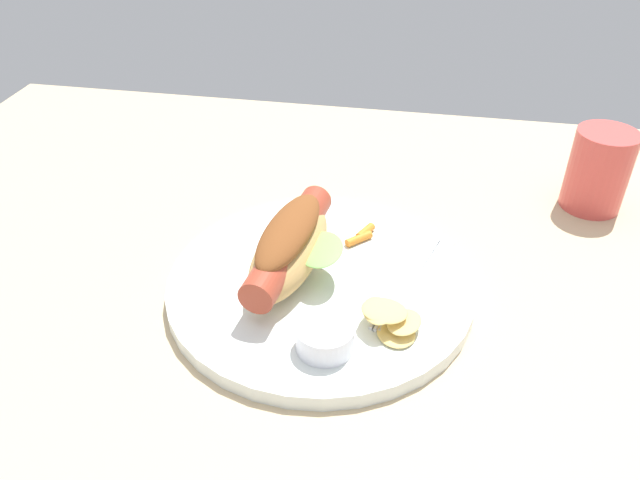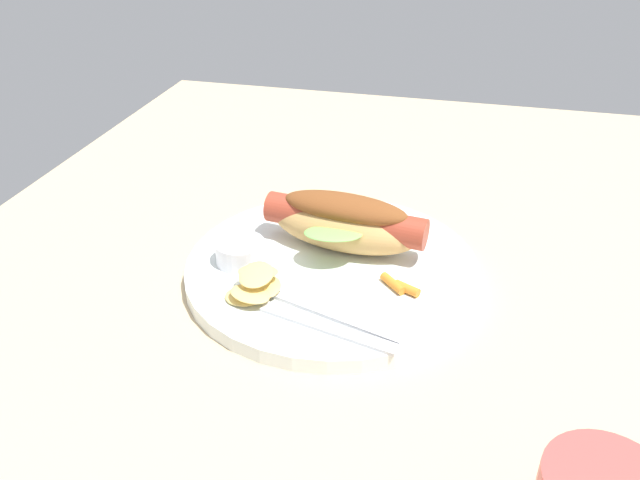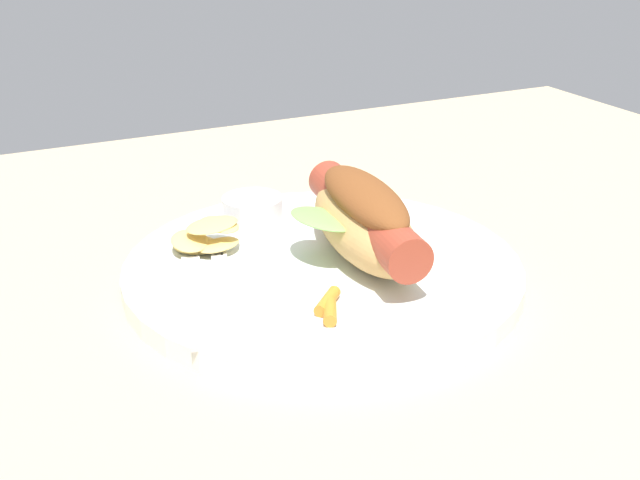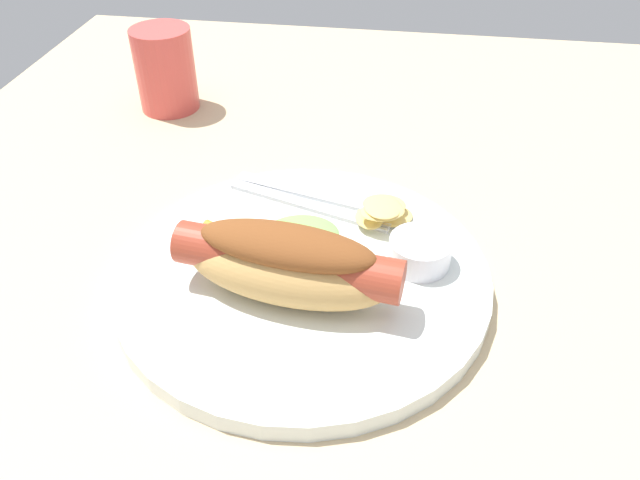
{
  "view_description": "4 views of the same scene",
  "coord_description": "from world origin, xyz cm",
  "px_view_note": "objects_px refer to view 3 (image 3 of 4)",
  "views": [
    {
      "loc": [
        8.69,
        -48.01,
        40.88
      ],
      "look_at": [
        -0.25,
        0.51,
        5.49
      ],
      "focal_mm": 34.81,
      "sensor_mm": 36.0,
      "label": 1
    },
    {
      "loc": [
        55.11,
        11.77,
        38.15
      ],
      "look_at": [
        1.54,
        -1.52,
        5.1
      ],
      "focal_mm": 36.09,
      "sensor_mm": 36.0,
      "label": 2
    },
    {
      "loc": [
        24.41,
        49.6,
        28.06
      ],
      "look_at": [
        0.82,
        0.64,
        4.0
      ],
      "focal_mm": 44.91,
      "sensor_mm": 36.0,
      "label": 3
    },
    {
      "loc": [
        -38.04,
        -7.84,
        35.28
      ],
      "look_at": [
        0.73,
        -1.88,
        4.16
      ],
      "focal_mm": 35.08,
      "sensor_mm": 36.0,
      "label": 4
    }
  ],
  "objects_px": {
    "sauce_ramekin": "(253,210)",
    "chips_pile": "(206,236)",
    "fork": "(221,289)",
    "plate": "(327,269)",
    "hot_dog": "(362,217)",
    "knife": "(196,299)",
    "carrot_garnish": "(329,306)"
  },
  "relations": [
    {
      "from": "hot_dog",
      "to": "knife",
      "type": "height_order",
      "value": "hot_dog"
    },
    {
      "from": "sauce_ramekin",
      "to": "carrot_garnish",
      "type": "distance_m",
      "value": 0.17
    },
    {
      "from": "hot_dog",
      "to": "carrot_garnish",
      "type": "bearing_deg",
      "value": 145.53
    },
    {
      "from": "plate",
      "to": "knife",
      "type": "bearing_deg",
      "value": 10.32
    },
    {
      "from": "hot_dog",
      "to": "fork",
      "type": "bearing_deg",
      "value": 102.27
    },
    {
      "from": "sauce_ramekin",
      "to": "chips_pile",
      "type": "relative_size",
      "value": 0.83
    },
    {
      "from": "knife",
      "to": "carrot_garnish",
      "type": "relative_size",
      "value": 3.19
    },
    {
      "from": "fork",
      "to": "knife",
      "type": "bearing_deg",
      "value": 125.04
    },
    {
      "from": "plate",
      "to": "knife",
      "type": "distance_m",
      "value": 0.11
    },
    {
      "from": "plate",
      "to": "hot_dog",
      "type": "distance_m",
      "value": 0.05
    },
    {
      "from": "plate",
      "to": "chips_pile",
      "type": "xyz_separation_m",
      "value": [
        0.08,
        -0.06,
        0.02
      ]
    },
    {
      "from": "chips_pile",
      "to": "carrot_garnish",
      "type": "relative_size",
      "value": 1.46
    },
    {
      "from": "hot_dog",
      "to": "sauce_ramekin",
      "type": "height_order",
      "value": "hot_dog"
    },
    {
      "from": "hot_dog",
      "to": "sauce_ramekin",
      "type": "relative_size",
      "value": 3.47
    },
    {
      "from": "carrot_garnish",
      "to": "knife",
      "type": "bearing_deg",
      "value": -35.39
    },
    {
      "from": "hot_dog",
      "to": "fork",
      "type": "xyz_separation_m",
      "value": [
        0.12,
        0.01,
        -0.03
      ]
    },
    {
      "from": "fork",
      "to": "sauce_ramekin",
      "type": "bearing_deg",
      "value": -14.08
    },
    {
      "from": "hot_dog",
      "to": "chips_pile",
      "type": "distance_m",
      "value": 0.12
    },
    {
      "from": "plate",
      "to": "carrot_garnish",
      "type": "height_order",
      "value": "carrot_garnish"
    },
    {
      "from": "hot_dog",
      "to": "chips_pile",
      "type": "height_order",
      "value": "hot_dog"
    },
    {
      "from": "plate",
      "to": "hot_dog",
      "type": "height_order",
      "value": "hot_dog"
    },
    {
      "from": "fork",
      "to": "chips_pile",
      "type": "height_order",
      "value": "chips_pile"
    },
    {
      "from": "sauce_ramekin",
      "to": "hot_dog",
      "type": "bearing_deg",
      "value": 118.58
    },
    {
      "from": "chips_pile",
      "to": "hot_dog",
      "type": "bearing_deg",
      "value": 149.22
    },
    {
      "from": "plate",
      "to": "fork",
      "type": "height_order",
      "value": "fork"
    },
    {
      "from": "fork",
      "to": "chips_pile",
      "type": "relative_size",
      "value": 2.56
    },
    {
      "from": "sauce_ramekin",
      "to": "knife",
      "type": "bearing_deg",
      "value": 52.5
    },
    {
      "from": "knife",
      "to": "carrot_garnish",
      "type": "distance_m",
      "value": 0.09
    },
    {
      "from": "carrot_garnish",
      "to": "hot_dog",
      "type": "bearing_deg",
      "value": -131.85
    },
    {
      "from": "sauce_ramekin",
      "to": "fork",
      "type": "bearing_deg",
      "value": 58.26
    },
    {
      "from": "fork",
      "to": "knife",
      "type": "relative_size",
      "value": 1.17
    },
    {
      "from": "fork",
      "to": "carrot_garnish",
      "type": "relative_size",
      "value": 3.74
    }
  ]
}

